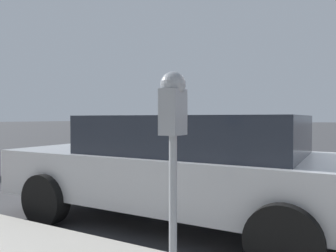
% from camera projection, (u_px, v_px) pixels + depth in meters
% --- Properties ---
extents(ground_plane, '(220.00, 220.00, 0.00)m').
position_uv_depth(ground_plane, '(292.00, 216.00, 4.47)').
color(ground_plane, '#424244').
extents(parking_meter, '(0.21, 0.19, 1.53)m').
position_uv_depth(parking_meter, '(173.00, 121.00, 2.41)').
color(parking_meter, gray).
rests_on(parking_meter, sidewalk).
extents(car_silver, '(2.07, 4.59, 1.36)m').
position_uv_depth(car_silver, '(184.00, 165.00, 4.15)').
color(car_silver, '#B7BABF').
rests_on(car_silver, ground_plane).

